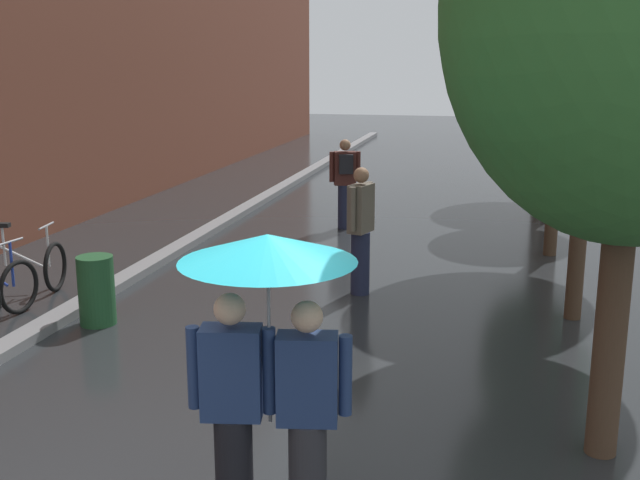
# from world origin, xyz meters

# --- Properties ---
(kerb_strip) EXTENTS (0.30, 36.00, 0.12)m
(kerb_strip) POSITION_xyz_m (-3.20, 10.00, 0.06)
(kerb_strip) COLOR slate
(kerb_strip) RESTS_ON ground
(street_tree_0) EXTENTS (2.90, 2.90, 5.31)m
(street_tree_0) POSITION_xyz_m (2.92, 1.56, 3.54)
(street_tree_0) COLOR #473323
(street_tree_0) RESTS_ON ground
(street_tree_3) EXTENTS (2.41, 2.41, 4.64)m
(street_tree_3) POSITION_xyz_m (3.00, 11.40, 3.38)
(street_tree_3) COLOR #473323
(street_tree_3) RESTS_ON ground
(street_tree_4) EXTENTS (2.37, 2.37, 5.40)m
(street_tree_4) POSITION_xyz_m (2.95, 14.50, 3.92)
(street_tree_4) COLOR #473323
(street_tree_4) RESTS_ON ground
(parked_bicycle_3) EXTENTS (1.17, 0.85, 0.96)m
(parked_bicycle_3) POSITION_xyz_m (-4.45, 4.60, 0.38)
(parked_bicycle_3) COLOR black
(parked_bicycle_3) RESTS_ON ground
(couple_under_umbrella) EXTENTS (1.15, 1.15, 2.09)m
(couple_under_umbrella) POSITION_xyz_m (0.58, -0.07, 1.41)
(couple_under_umbrella) COLOR black
(couple_under_umbrella) RESTS_ON ground
(litter_bin) EXTENTS (0.44, 0.44, 0.85)m
(litter_bin) POSITION_xyz_m (-2.70, 3.55, 0.42)
(litter_bin) COLOR #1E4C28
(litter_bin) RESTS_ON ground
(pedestrian_walking_midground) EXTENTS (0.57, 0.41, 1.70)m
(pedestrian_walking_midground) POSITION_xyz_m (-0.82, 9.61, 0.90)
(pedestrian_walking_midground) COLOR #1E233D
(pedestrian_walking_midground) RESTS_ON ground
(pedestrian_walking_far) EXTENTS (0.33, 0.57, 1.76)m
(pedestrian_walking_far) POSITION_xyz_m (0.21, 5.50, 0.90)
(pedestrian_walking_far) COLOR #1E233D
(pedestrian_walking_far) RESTS_ON ground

